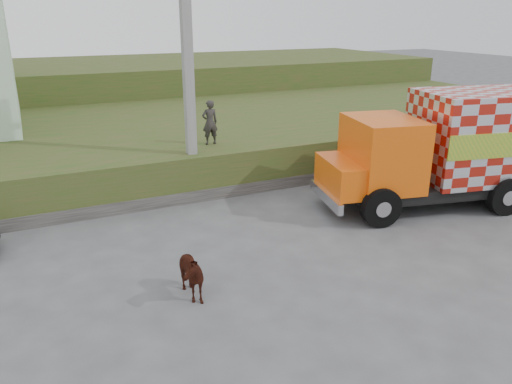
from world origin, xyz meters
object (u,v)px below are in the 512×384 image
pedestrian (210,122)px  cargo_truck (462,148)px  cow (187,274)px  utility_pole (188,74)px

pedestrian → cargo_truck: bearing=141.3°
cargo_truck → cow: (-9.69, -1.85, -1.30)m
pedestrian → cow: bearing=65.1°
utility_pole → cargo_truck: size_ratio=0.95×
cargo_truck → cow: cargo_truck is taller
utility_pole → pedestrian: 2.26m
utility_pole → pedestrian: bearing=43.1°
utility_pole → pedestrian: (1.00, 0.93, -1.80)m
cow → pedestrian: size_ratio=0.85×
cow → pedestrian: pedestrian is taller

